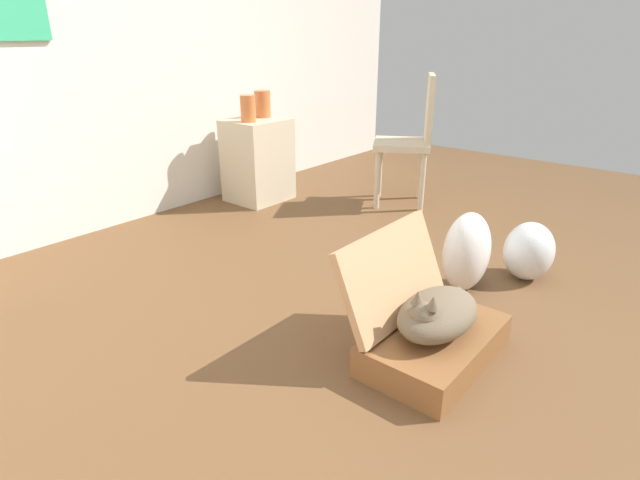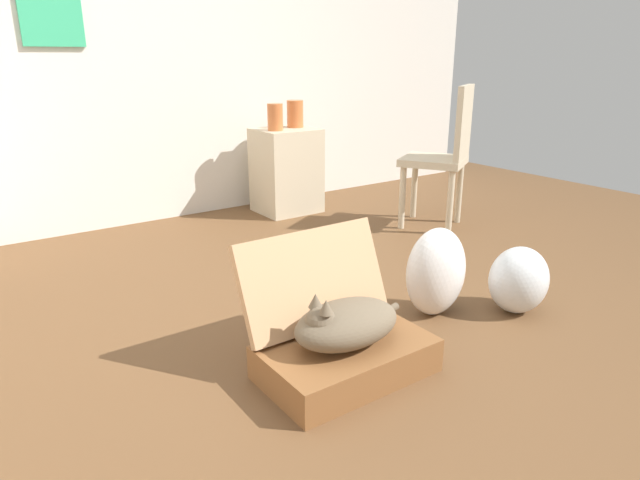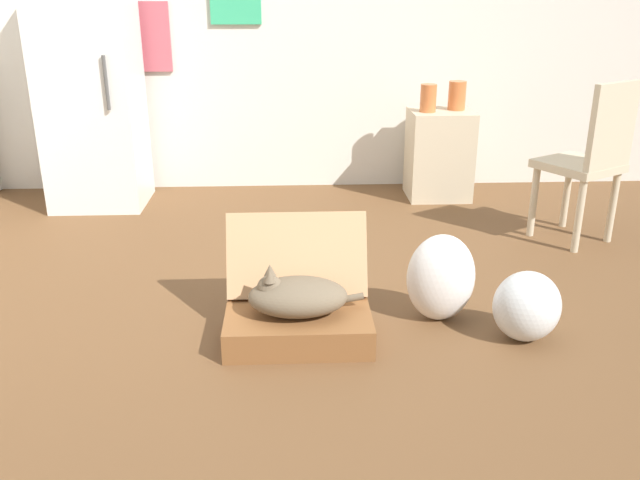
% 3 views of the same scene
% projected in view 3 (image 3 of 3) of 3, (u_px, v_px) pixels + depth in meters
% --- Properties ---
extents(ground_plane, '(7.68, 7.68, 0.00)m').
position_uv_depth(ground_plane, '(319.00, 308.00, 3.33)').
color(ground_plane, brown).
rests_on(ground_plane, ground).
extents(wall_back, '(6.40, 0.15, 2.60)m').
position_uv_depth(wall_back, '(305.00, 14.00, 4.98)').
color(wall_back, silver).
rests_on(wall_back, ground).
extents(suitcase_base, '(0.65, 0.40, 0.14)m').
position_uv_depth(suitcase_base, '(298.00, 327.00, 3.01)').
color(suitcase_base, brown).
rests_on(suitcase_base, ground).
extents(suitcase_lid, '(0.65, 0.19, 0.38)m').
position_uv_depth(suitcase_lid, '(297.00, 255.00, 3.12)').
color(suitcase_lid, tan).
rests_on(suitcase_lid, suitcase_base).
extents(cat, '(0.52, 0.28, 0.23)m').
position_uv_depth(cat, '(296.00, 296.00, 2.95)').
color(cat, brown).
rests_on(cat, suitcase_base).
extents(plastic_bag_white, '(0.32, 0.23, 0.43)m').
position_uv_depth(plastic_bag_white, '(441.00, 278.00, 3.15)').
color(plastic_bag_white, white).
rests_on(plastic_bag_white, ground).
extents(plastic_bag_clear, '(0.30, 0.27, 0.33)m').
position_uv_depth(plastic_bag_clear, '(527.00, 306.00, 2.99)').
color(plastic_bag_clear, silver).
rests_on(plastic_bag_clear, ground).
extents(refrigerator, '(0.64, 0.61, 1.66)m').
position_uv_depth(refrigerator, '(91.00, 89.00, 4.65)').
color(refrigerator, silver).
rests_on(refrigerator, ground).
extents(side_table, '(0.45, 0.41, 0.65)m').
position_uv_depth(side_table, '(439.00, 154.00, 4.99)').
color(side_table, beige).
rests_on(side_table, ground).
extents(vase_tall, '(0.12, 0.12, 0.20)m').
position_uv_depth(vase_tall, '(428.00, 98.00, 4.79)').
color(vase_tall, '#CC6B38').
rests_on(vase_tall, side_table).
extents(vase_short, '(0.13, 0.13, 0.21)m').
position_uv_depth(vase_short, '(457.00, 96.00, 4.87)').
color(vase_short, '#CC6B38').
rests_on(vase_short, side_table).
extents(chair, '(0.56, 0.57, 1.00)m').
position_uv_depth(chair, '(590.00, 158.00, 4.01)').
color(chair, beige).
rests_on(chair, ground).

